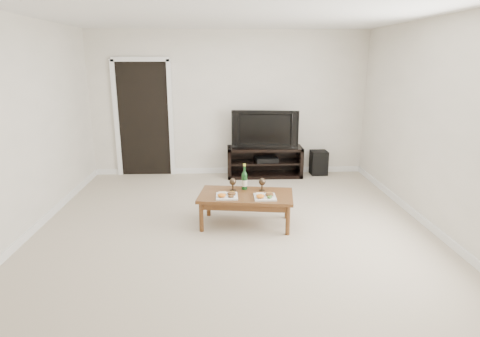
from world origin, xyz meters
The scene contains 14 objects.
floor centered at (0.00, 0.00, 0.00)m, with size 5.50×5.50×0.00m, color #BDAE98.
back_wall centered at (0.00, 2.77, 1.30)m, with size 5.00×0.04×2.60m, color silver.
ceiling centered at (0.00, 0.00, 2.62)m, with size 5.00×5.50×0.04m, color white.
doorway centered at (-1.55, 2.73, 1.02)m, with size 0.90×0.02×2.05m, color black.
media_console centered at (0.64, 2.50, 0.28)m, with size 1.36×0.45×0.55m, color black.
television centered at (0.64, 2.50, 0.89)m, with size 1.18×0.15×0.68m, color black.
av_receiver centered at (0.67, 2.48, 0.33)m, with size 0.40×0.30×0.08m, color black.
subwoofer centered at (1.66, 2.59, 0.22)m, with size 0.30×0.30×0.45m, color black.
coffee_table centered at (0.17, 0.28, 0.21)m, with size 1.19×0.65×0.42m, color brown.
plate_left centered at (-0.08, 0.19, 0.45)m, with size 0.27×0.27×0.07m, color white.
plate_right centered at (0.40, 0.13, 0.45)m, with size 0.27×0.27×0.07m, color white.
wine_bottle centered at (0.16, 0.48, 0.59)m, with size 0.07×0.07×0.35m, color #0F3715.
goblet_left centered at (0.00, 0.44, 0.51)m, with size 0.09×0.09×0.17m, color #392C1F, non-canonical shape.
goblet_right centered at (0.39, 0.42, 0.51)m, with size 0.09×0.09×0.17m, color #392C1F, non-canonical shape.
Camera 1 is at (-0.13, -4.58, 2.11)m, focal length 30.00 mm.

